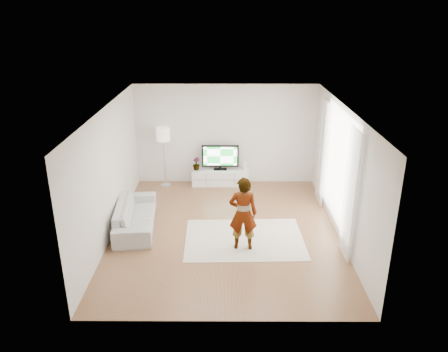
{
  "coord_description": "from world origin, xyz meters",
  "views": [
    {
      "loc": [
        0.01,
        -8.69,
        4.76
      ],
      "look_at": [
        -0.03,
        0.4,
        1.19
      ],
      "focal_mm": 35.0,
      "sensor_mm": 36.0,
      "label": 1
    }
  ],
  "objects_px": {
    "player": "(243,214)",
    "media_console": "(220,177)",
    "floor_lamp": "(163,137)",
    "rug": "(244,239)",
    "sofa": "(136,215)",
    "television": "(220,156)"
  },
  "relations": [
    {
      "from": "player",
      "to": "floor_lamp",
      "type": "bearing_deg",
      "value": -57.12
    },
    {
      "from": "player",
      "to": "media_console",
      "type": "bearing_deg",
      "value": -79.82
    },
    {
      "from": "television",
      "to": "player",
      "type": "bearing_deg",
      "value": -81.79
    },
    {
      "from": "television",
      "to": "floor_lamp",
      "type": "bearing_deg",
      "value": -176.57
    },
    {
      "from": "floor_lamp",
      "to": "sofa",
      "type": "bearing_deg",
      "value": -97.92
    },
    {
      "from": "media_console",
      "to": "sofa",
      "type": "bearing_deg",
      "value": -126.36
    },
    {
      "from": "floor_lamp",
      "to": "player",
      "type": "bearing_deg",
      "value": -59.02
    },
    {
      "from": "television",
      "to": "rug",
      "type": "bearing_deg",
      "value": -79.91
    },
    {
      "from": "sofa",
      "to": "television",
      "type": "bearing_deg",
      "value": -41.81
    },
    {
      "from": "rug",
      "to": "player",
      "type": "distance_m",
      "value": 0.88
    },
    {
      "from": "media_console",
      "to": "player",
      "type": "distance_m",
      "value": 3.57
    },
    {
      "from": "player",
      "to": "floor_lamp",
      "type": "xyz_separation_m",
      "value": [
        -2.05,
        3.42,
        0.62
      ]
    },
    {
      "from": "media_console",
      "to": "rug",
      "type": "bearing_deg",
      "value": -79.82
    },
    {
      "from": "television",
      "to": "sofa",
      "type": "bearing_deg",
      "value": -126.07
    },
    {
      "from": "player",
      "to": "sofa",
      "type": "height_order",
      "value": "player"
    },
    {
      "from": "rug",
      "to": "floor_lamp",
      "type": "bearing_deg",
      "value": 124.63
    },
    {
      "from": "rug",
      "to": "television",
      "type": "bearing_deg",
      "value": 100.09
    },
    {
      "from": "player",
      "to": "floor_lamp",
      "type": "distance_m",
      "value": 4.04
    },
    {
      "from": "sofa",
      "to": "floor_lamp",
      "type": "xyz_separation_m",
      "value": [
        0.35,
        2.51,
        1.11
      ]
    },
    {
      "from": "television",
      "to": "rug",
      "type": "xyz_separation_m",
      "value": [
        0.56,
        -3.14,
        -0.82
      ]
    },
    {
      "from": "rug",
      "to": "player",
      "type": "relative_size",
      "value": 1.61
    },
    {
      "from": "television",
      "to": "player",
      "type": "xyz_separation_m",
      "value": [
        0.51,
        -3.51,
        -0.03
      ]
    }
  ]
}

